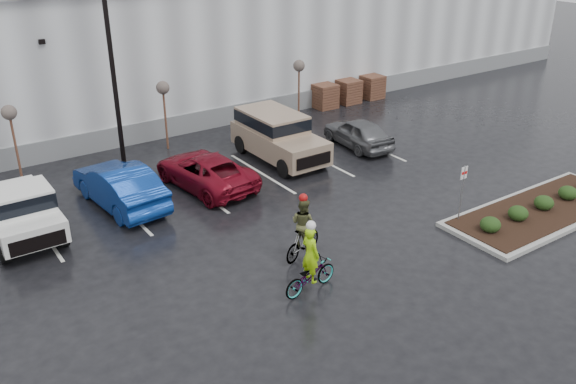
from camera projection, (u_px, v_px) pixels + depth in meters
ground at (382, 257)px, 19.50m from camera, size 120.00×120.00×0.00m
warehouse at (120, 36)px, 34.40m from camera, size 60.50×15.50×7.20m
wooded_ridge at (24, 3)px, 51.87m from camera, size 80.00×25.00×6.00m
lamppost at (108, 34)px, 24.02m from camera, size 0.50×1.00×9.22m
sapling_west at (10, 117)px, 23.95m from camera, size 0.60×0.60×3.20m
sapling_mid at (163, 91)px, 27.30m from camera, size 0.60×0.60×3.20m
sapling_east at (299, 69)px, 31.17m from camera, size 0.60×0.60×3.20m
pallet_stack_a at (325, 96)px, 34.06m from camera, size 1.20×1.20×1.35m
pallet_stack_b at (348, 91)px, 34.94m from camera, size 1.20×1.20×1.35m
pallet_stack_c at (372, 87)px, 35.87m from camera, size 1.20×1.20×1.35m
curb_island at (542, 211)px, 22.34m from camera, size 8.00×3.00×0.15m
mulch_bed at (543, 209)px, 22.30m from camera, size 7.60×2.60×0.04m
shrub_a at (490, 225)px, 20.65m from camera, size 0.70×0.70×0.52m
shrub_b at (518, 213)px, 21.42m from camera, size 0.70×0.70×0.52m
shrub_c at (544, 203)px, 22.19m from camera, size 0.70×0.70×0.52m
shrub_d at (568, 193)px, 22.97m from camera, size 0.70×0.70×0.52m
fire_lane_sign at (462, 187)px, 21.02m from camera, size 0.30×0.05×2.20m
pickup_white at (17, 206)px, 20.65m from camera, size 2.10×5.20×1.96m
car_blue at (119, 186)px, 22.61m from camera, size 2.18×5.07×1.62m
car_red at (205, 171)px, 24.25m from camera, size 2.83×5.15×1.37m
suv_tan at (279, 137)px, 26.78m from camera, size 2.20×5.10×2.06m
car_grey at (358, 133)px, 28.41m from camera, size 1.95×4.14×1.37m
cyclist_hivis at (310, 269)px, 17.51m from camera, size 1.94×0.87×2.28m
cyclist_olive at (303, 234)px, 19.22m from camera, size 1.77×1.03×2.21m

